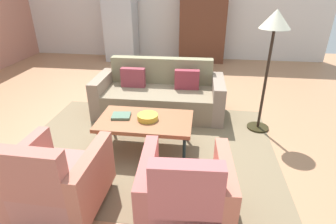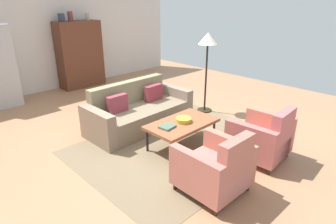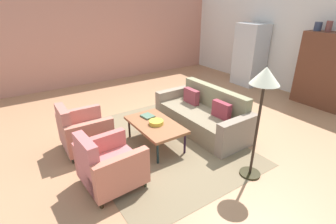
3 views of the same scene
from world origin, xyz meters
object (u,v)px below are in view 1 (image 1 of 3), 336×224
(couch, at_px, (160,95))
(armchair_right, at_px, (185,195))
(fruit_bowl, at_px, (148,117))
(floor_lamp, at_px, (274,31))
(cabinet, at_px, (203,28))
(refrigerator, at_px, (121,26))
(coffee_table, at_px, (145,122))
(armchair_left, at_px, (57,183))
(book_stack, at_px, (121,116))

(couch, xyz_separation_m, armchair_right, (0.61, -2.35, 0.06))
(fruit_bowl, height_order, floor_lamp, floor_lamp)
(cabinet, bearing_deg, refrigerator, -177.28)
(coffee_table, relative_size, floor_lamp, 0.70)
(armchair_left, distance_m, floor_lamp, 3.12)
(couch, relative_size, coffee_table, 1.76)
(couch, relative_size, armchair_left, 2.40)
(armchair_right, bearing_deg, cabinet, 86.10)
(fruit_bowl, xyz_separation_m, refrigerator, (-1.61, 4.38, 0.44))
(refrigerator, bearing_deg, book_stack, -73.98)
(couch, height_order, armchair_right, armchair_right)
(armchair_left, height_order, floor_lamp, floor_lamp)
(book_stack, bearing_deg, coffee_table, -4.11)
(book_stack, bearing_deg, armchair_right, -52.16)
(coffee_table, bearing_deg, book_stack, 175.89)
(cabinet, bearing_deg, armchair_left, -102.31)
(coffee_table, distance_m, cabinet, 4.55)
(armchair_left, relative_size, book_stack, 3.41)
(coffee_table, distance_m, book_stack, 0.33)
(armchair_left, height_order, refrigerator, refrigerator)
(armchair_left, distance_m, cabinet, 5.81)
(armchair_right, relative_size, cabinet, 0.49)
(armchair_left, xyz_separation_m, floor_lamp, (2.18, 1.93, 1.10))
(armchair_left, distance_m, fruit_bowl, 1.34)
(couch, bearing_deg, cabinet, -101.76)
(floor_lamp, bearing_deg, book_stack, -158.60)
(couch, distance_m, book_stack, 1.22)
(fruit_bowl, distance_m, floor_lamp, 1.98)
(armchair_left, xyz_separation_m, fruit_bowl, (0.64, 1.17, 0.14))
(armchair_right, relative_size, floor_lamp, 0.51)
(couch, bearing_deg, armchair_right, 103.54)
(armchair_left, distance_m, refrigerator, 5.66)
(fruit_bowl, relative_size, floor_lamp, 0.15)
(couch, height_order, book_stack, couch)
(couch, relative_size, armchair_right, 2.40)
(armchair_right, distance_m, refrigerator, 5.98)
(armchair_right, bearing_deg, refrigerator, 107.79)
(cabinet, bearing_deg, floor_lamp, -75.63)
(couch, bearing_deg, refrigerator, -64.72)
(armchair_right, xyz_separation_m, fruit_bowl, (-0.57, 1.17, 0.14))
(floor_lamp, bearing_deg, fruit_bowl, -153.58)
(armchair_left, relative_size, floor_lamp, 0.51)
(armchair_right, bearing_deg, couch, 100.81)
(couch, xyz_separation_m, book_stack, (-0.32, -1.16, 0.17))
(fruit_bowl, height_order, refrigerator, refrigerator)
(couch, relative_size, floor_lamp, 1.23)
(armchair_right, xyz_separation_m, cabinet, (0.03, 5.65, 0.56))
(couch, distance_m, refrigerator, 3.61)
(book_stack, bearing_deg, fruit_bowl, -3.69)
(cabinet, bearing_deg, fruit_bowl, -97.57)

